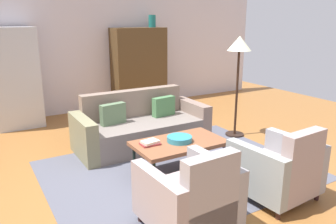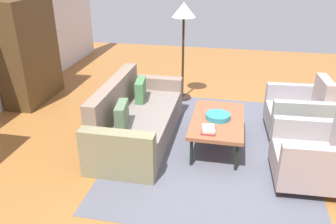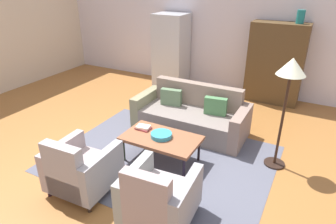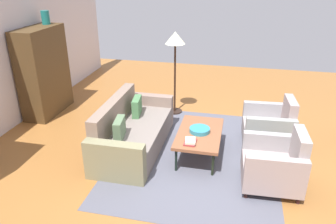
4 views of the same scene
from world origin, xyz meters
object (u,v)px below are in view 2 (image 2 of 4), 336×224
at_px(fruit_bowl, 218,116).
at_px(floor_lamp, 184,19).
at_px(couch, 134,120).
at_px(armchair_right, 301,113).
at_px(cabinet, 28,51).
at_px(armchair_left, 316,157).
at_px(coffee_table, 218,121).
at_px(book_stack, 209,130).

relative_size(fruit_bowl, floor_lamp, 0.19).
height_order(couch, armchair_right, armchair_right).
distance_m(fruit_bowl, cabinet, 3.58).
relative_size(couch, armchair_right, 2.39).
bearing_deg(armchair_left, floor_lamp, 37.96).
height_order(armchair_right, fruit_bowl, armchair_right).
distance_m(armchair_right, fruit_bowl, 1.32).
relative_size(armchair_right, cabinet, 0.49).
height_order(coffee_table, floor_lamp, floor_lamp).
xyz_separation_m(coffee_table, cabinet, (1.06, 3.39, 0.51)).
xyz_separation_m(coffee_table, fruit_bowl, (0.00, -0.00, 0.07)).
relative_size(coffee_table, armchair_right, 1.36).
bearing_deg(armchair_left, fruit_bowl, 60.14).
relative_size(couch, book_stack, 8.56).
xyz_separation_m(fruit_bowl, book_stack, (-0.39, 0.09, -0.01)).
height_order(couch, cabinet, cabinet).
distance_m(couch, cabinet, 2.52).
xyz_separation_m(armchair_right, fruit_bowl, (-0.60, 1.17, 0.12)).
xyz_separation_m(couch, floor_lamp, (1.63, -0.44, 1.16)).
bearing_deg(book_stack, coffee_table, -13.27).
distance_m(cabinet, floor_lamp, 2.76).
height_order(coffee_table, fruit_bowl, fruit_bowl).
bearing_deg(coffee_table, fruit_bowl, -0.00).
bearing_deg(armchair_right, book_stack, 124.32).
bearing_deg(coffee_table, book_stack, 166.73).
bearing_deg(floor_lamp, book_stack, -162.07).
bearing_deg(coffee_table, armchair_left, -117.11).
bearing_deg(armchair_right, fruit_bowl, 113.36).
bearing_deg(coffee_table, cabinet, 72.69).
xyz_separation_m(armchair_right, cabinet, (0.45, 4.56, 0.56)).
distance_m(couch, armchair_right, 2.43).
distance_m(coffee_table, book_stack, 0.40).
distance_m(armchair_left, fruit_bowl, 1.32).
bearing_deg(fruit_bowl, book_stack, 166.85).
bearing_deg(couch, floor_lamp, 164.72).
relative_size(armchair_right, floor_lamp, 0.51).
bearing_deg(armchair_left, armchair_right, -2.61).
relative_size(couch, cabinet, 1.17).
bearing_deg(coffee_table, floor_lamp, 24.49).
relative_size(coffee_table, cabinet, 0.67).
bearing_deg(floor_lamp, armchair_left, -139.43).
xyz_separation_m(couch, armchair_left, (-0.60, -2.35, 0.06)).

